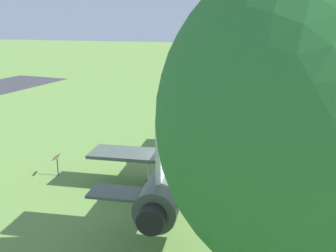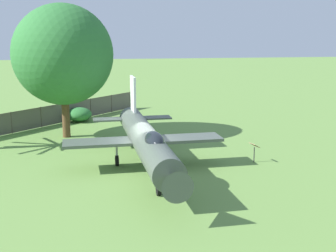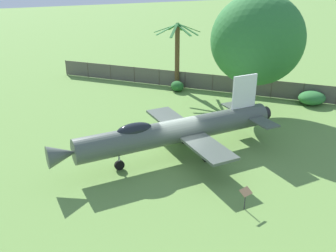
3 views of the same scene
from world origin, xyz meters
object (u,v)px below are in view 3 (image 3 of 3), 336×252
at_px(shrub_near_fence, 177,86).
at_px(shrub_by_tree, 312,98).
at_px(shade_tree, 257,40).
at_px(display_jet, 172,131).
at_px(info_plaque, 246,195).
at_px(palm_tree, 177,53).

relative_size(shrub_near_fence, shrub_by_tree, 0.59).
bearing_deg(shrub_near_fence, shade_tree, 24.34).
height_order(display_jet, shrub_by_tree, display_jet).
bearing_deg(info_plaque, display_jet, -170.93).
bearing_deg(shrub_near_fence, info_plaque, -15.16).
height_order(shade_tree, palm_tree, shade_tree).
bearing_deg(palm_tree, shrub_near_fence, -23.47).
relative_size(palm_tree, info_plaque, 5.49).
xyz_separation_m(display_jet, palm_tree, (-13.11, 6.49, 1.68)).
height_order(shrub_near_fence, info_plaque, info_plaque).
bearing_deg(shade_tree, shrub_by_tree, 82.79).
bearing_deg(shrub_by_tree, shrub_near_fence, -131.48).
bearing_deg(shrub_by_tree, info_plaque, -53.65).
bearing_deg(shrub_by_tree, shade_tree, -97.21).
xyz_separation_m(display_jet, info_plaque, (6.42, 1.03, -0.93)).
distance_m(display_jet, shrub_near_fence, 13.57).
bearing_deg(display_jet, shade_tree, -155.70).
distance_m(shade_tree, shrub_near_fence, 9.70).
height_order(display_jet, palm_tree, palm_tree).
xyz_separation_m(shrub_near_fence, shrub_by_tree, (8.08, 9.14, 0.09)).
relative_size(palm_tree, shrub_by_tree, 2.58).
height_order(shrub_by_tree, info_plaque, shrub_by_tree).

